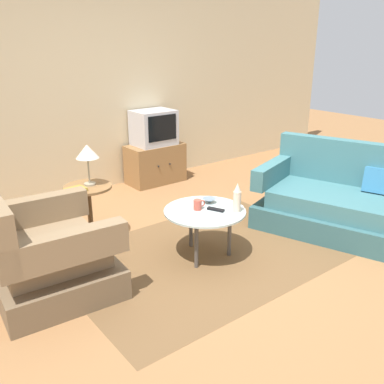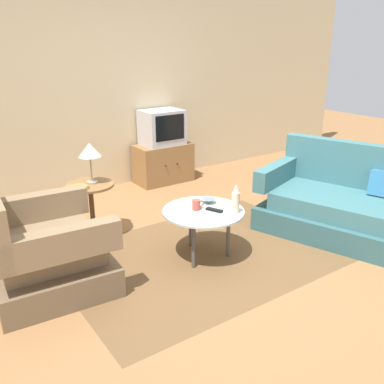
% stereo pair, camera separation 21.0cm
% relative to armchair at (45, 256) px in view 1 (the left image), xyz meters
% --- Properties ---
extents(ground_plane, '(16.00, 16.00, 0.00)m').
position_rel_armchair_xyz_m(ground_plane, '(1.42, -0.45, -0.30)').
color(ground_plane, olive).
extents(back_wall, '(9.00, 0.12, 2.70)m').
position_rel_armchair_xyz_m(back_wall, '(1.42, 2.09, 1.05)').
color(back_wall, '#CCB78E').
rests_on(back_wall, ground).
extents(area_rug, '(2.52, 1.77, 0.00)m').
position_rel_armchair_xyz_m(area_rug, '(1.36, -0.32, -0.30)').
color(area_rug, brown).
rests_on(area_rug, ground).
extents(armchair, '(0.97, 1.03, 0.89)m').
position_rel_armchair_xyz_m(armchair, '(0.00, 0.00, 0.00)').
color(armchair, brown).
rests_on(armchair, ground).
extents(couch, '(1.40, 1.93, 0.89)m').
position_rel_armchair_xyz_m(couch, '(2.88, -0.80, -0.01)').
color(couch, '#325C60').
rests_on(couch, ground).
extents(coffee_table, '(0.74, 0.74, 0.46)m').
position_rel_armchair_xyz_m(coffee_table, '(1.36, -0.33, 0.11)').
color(coffee_table, '#B2C6C1').
rests_on(coffee_table, ground).
extents(side_table, '(0.47, 0.47, 0.56)m').
position_rel_armchair_xyz_m(side_table, '(0.69, 0.66, 0.10)').
color(side_table, olive).
rests_on(side_table, ground).
extents(tv_stand, '(0.78, 0.45, 0.54)m').
position_rel_armchair_xyz_m(tv_stand, '(2.20, 1.77, -0.03)').
color(tv_stand, olive).
rests_on(tv_stand, ground).
extents(television, '(0.55, 0.43, 0.47)m').
position_rel_armchair_xyz_m(television, '(2.20, 1.79, 0.47)').
color(television, '#B7B7BC').
rests_on(television, tv_stand).
extents(table_lamp, '(0.22, 0.22, 0.40)m').
position_rel_armchair_xyz_m(table_lamp, '(0.72, 0.67, 0.58)').
color(table_lamp, '#9E937A').
rests_on(table_lamp, side_table).
extents(vase, '(0.07, 0.07, 0.27)m').
position_rel_armchair_xyz_m(vase, '(1.56, -0.53, 0.28)').
color(vase, beige).
rests_on(vase, coffee_table).
extents(mug, '(0.12, 0.07, 0.09)m').
position_rel_armchair_xyz_m(mug, '(1.32, -0.28, 0.20)').
color(mug, '#B74C3D').
rests_on(mug, coffee_table).
extents(bowl, '(0.13, 0.13, 0.04)m').
position_rel_armchair_xyz_m(bowl, '(1.51, -0.21, 0.18)').
color(bowl, slate).
rests_on(bowl, coffee_table).
extents(tv_remote_dark, '(0.10, 0.16, 0.02)m').
position_rel_armchair_xyz_m(tv_remote_dark, '(1.43, -0.39, 0.17)').
color(tv_remote_dark, black).
rests_on(tv_remote_dark, coffee_table).
extents(book, '(0.20, 0.16, 0.03)m').
position_rel_armchair_xyz_m(book, '(0.54, 0.58, 0.27)').
color(book, olive).
rests_on(book, side_table).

